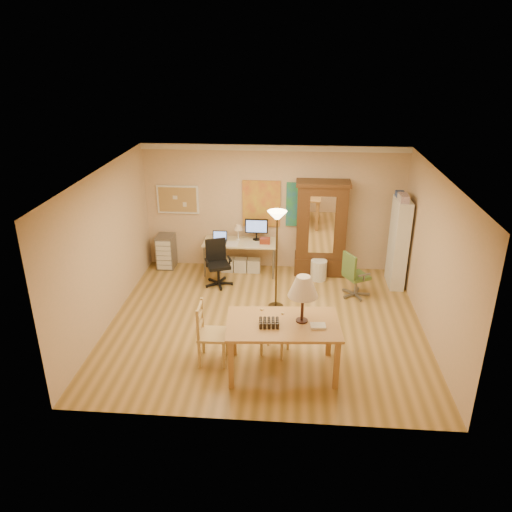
# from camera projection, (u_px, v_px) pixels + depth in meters

# --- Properties ---
(floor) EXTENTS (5.50, 5.50, 0.00)m
(floor) POSITION_uv_depth(u_px,v_px,m) (265.00, 323.00, 8.86)
(floor) COLOR olive
(floor) RESTS_ON ground
(crown_molding) EXTENTS (5.50, 0.08, 0.12)m
(crown_molding) POSITION_uv_depth(u_px,v_px,m) (274.00, 148.00, 10.08)
(crown_molding) COLOR white
(crown_molding) RESTS_ON floor
(corkboard) EXTENTS (0.90, 0.04, 0.62)m
(corkboard) POSITION_uv_depth(u_px,v_px,m) (178.00, 200.00, 10.69)
(corkboard) COLOR tan
(corkboard) RESTS_ON floor
(art_panel_left) EXTENTS (0.80, 0.04, 1.00)m
(art_panel_left) POSITION_uv_depth(u_px,v_px,m) (261.00, 204.00, 10.58)
(art_panel_left) COLOR yellow
(art_panel_left) RESTS_ON floor
(art_panel_right) EXTENTS (0.75, 0.04, 0.95)m
(art_panel_right) POSITION_uv_depth(u_px,v_px,m) (304.00, 205.00, 10.51)
(art_panel_right) COLOR teal
(art_panel_right) RESTS_ON floor
(dining_table) EXTENTS (1.71, 1.10, 1.55)m
(dining_table) POSITION_uv_depth(u_px,v_px,m) (290.00, 313.00, 7.22)
(dining_table) COLOR olive
(dining_table) RESTS_ON floor
(ladder_chair_back) EXTENTS (0.48, 0.47, 0.85)m
(ladder_chair_back) POSITION_uv_depth(u_px,v_px,m) (275.00, 332.00, 7.84)
(ladder_chair_back) COLOR tan
(ladder_chair_back) RESTS_ON floor
(ladder_chair_left) EXTENTS (0.44, 0.47, 0.99)m
(ladder_chair_left) POSITION_uv_depth(u_px,v_px,m) (211.00, 335.00, 7.64)
(ladder_chair_left) COLOR tan
(ladder_chair_left) RESTS_ON floor
(torchiere_lamp) EXTENTS (0.34, 0.34, 1.89)m
(torchiere_lamp) POSITION_uv_depth(u_px,v_px,m) (277.00, 231.00, 8.81)
(torchiere_lamp) COLOR #392C16
(torchiere_lamp) RESTS_ON floor
(computer_desk) EXTENTS (1.55, 0.68, 1.17)m
(computer_desk) POSITION_uv_depth(u_px,v_px,m) (242.00, 253.00, 10.72)
(computer_desk) COLOR #BEB38B
(computer_desk) RESTS_ON floor
(office_chair_black) EXTENTS (0.58, 0.58, 0.95)m
(office_chair_black) POSITION_uv_depth(u_px,v_px,m) (218.00, 273.00, 10.20)
(office_chair_black) COLOR black
(office_chair_black) RESTS_ON floor
(office_chair_green) EXTENTS (0.57, 0.57, 0.92)m
(office_chair_green) POSITION_uv_depth(u_px,v_px,m) (354.00, 285.00, 9.72)
(office_chair_green) COLOR slate
(office_chair_green) RESTS_ON floor
(drawer_cart) EXTENTS (0.37, 0.45, 0.74)m
(drawer_cart) POSITION_uv_depth(u_px,v_px,m) (166.00, 251.00, 10.96)
(drawer_cart) COLOR slate
(drawer_cart) RESTS_ON floor
(armoire) EXTENTS (1.10, 0.52, 2.02)m
(armoire) POSITION_uv_depth(u_px,v_px,m) (321.00, 234.00, 10.49)
(armoire) COLOR #321F0D
(armoire) RESTS_ON floor
(bookshelf) EXTENTS (0.27, 0.72, 1.81)m
(bookshelf) POSITION_uv_depth(u_px,v_px,m) (398.00, 243.00, 9.97)
(bookshelf) COLOR white
(bookshelf) RESTS_ON floor
(wastebin) EXTENTS (0.34, 0.34, 0.43)m
(wastebin) POSITION_uv_depth(u_px,v_px,m) (319.00, 270.00, 10.44)
(wastebin) COLOR silver
(wastebin) RESTS_ON floor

